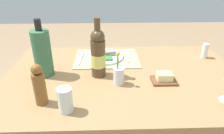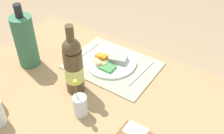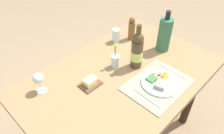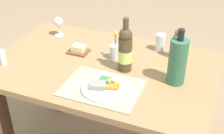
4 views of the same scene
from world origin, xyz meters
TOP-DOWN VIEW (x-y plane):
  - dining_table at (0.00, 0.00)m, footprint 1.34×0.86m
  - placemat at (0.09, -0.22)m, footprint 0.41×0.31m
  - dinner_plate at (0.11, -0.23)m, footprint 0.25×0.25m
  - fork at (-0.05, -0.24)m, footprint 0.03×0.21m
  - knife at (0.27, -0.22)m, footprint 0.03×0.21m
  - cooler_bottle at (0.44, -0.02)m, footprint 0.10×0.10m
  - pepper_mill at (0.39, 0.25)m, footprint 0.05×0.05m
  - butter_dish at (-0.21, 0.08)m, footprint 0.13×0.10m
  - wine_bottle at (0.14, -0.00)m, footprint 0.08×0.08m
  - wine_glass at (-0.45, 0.26)m, footprint 0.07×0.07m
  - water_tumbler at (0.27, 0.31)m, footprint 0.06×0.06m
  - flower_vase at (0.04, 0.10)m, footprint 0.06×0.06m

SIDE VIEW (x-z plane):
  - dining_table at x=0.00m, z-range 0.27..1.01m
  - placemat at x=0.09m, z-range 0.75..0.75m
  - fork at x=-0.05m, z-range 0.75..0.76m
  - knife at x=0.27m, z-range 0.75..0.76m
  - dinner_plate at x=0.11m, z-range 0.74..0.78m
  - butter_dish at x=-0.21m, z-range 0.74..0.79m
  - water_tumbler at x=0.27m, z-range 0.74..0.85m
  - flower_vase at x=0.04m, z-range 0.71..0.89m
  - pepper_mill at x=0.39m, z-range 0.74..0.93m
  - wine_glass at x=-0.45m, z-range 0.78..0.91m
  - wine_bottle at x=0.14m, z-range 0.72..1.04m
  - cooler_bottle at x=0.44m, z-range 0.72..1.04m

